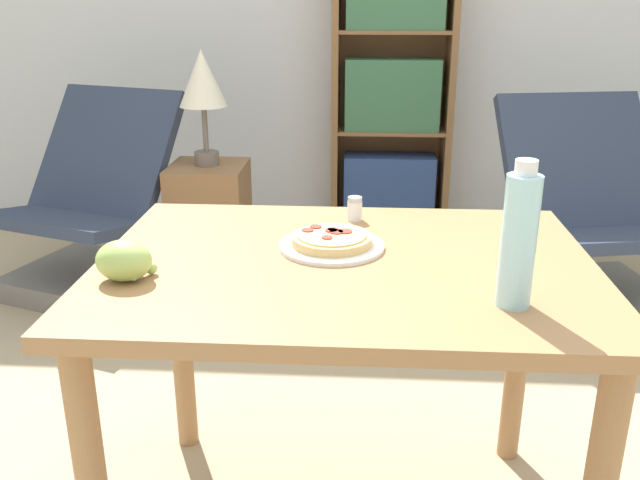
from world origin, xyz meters
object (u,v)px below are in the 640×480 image
Objects in this scene: grape_bunch at (125,261)px; lounge_chair_far at (587,243)px; bookshelf at (392,90)px; salt_shaker at (355,209)px; lounge_chair_near at (90,228)px; drink_bottle at (519,239)px; pizza_on_plate at (332,242)px; table_lamp at (203,84)px; side_table at (211,224)px.

lounge_chair_far reaches higher than grape_bunch.
bookshelf is at bearing 116.27° from lounge_chair_far.
salt_shaker is 0.07× the size of lounge_chair_near.
drink_bottle is at bearing -29.02° from lounge_chair_near.
grape_bunch reaches higher than pizza_on_plate.
pizza_on_plate is 1.75m from lounge_chair_far.
lounge_chair_near is at bearing -169.12° from table_lamp.
table_lamp is at bearing 117.89° from salt_shaker.
grape_bunch is at bearing -103.55° from bookshelf.
salt_shaker is at bearing 121.65° from drink_bottle.
grape_bunch is 0.77m from drink_bottle.
pizza_on_plate is 0.46m from drink_bottle.
pizza_on_plate is at bearing 27.41° from grape_bunch.
pizza_on_plate is 0.26× the size of lounge_chair_near.
bookshelf reaches higher than lounge_chair_near.
table_lamp is at bearing -133.29° from bookshelf.
pizza_on_plate is at bearing -67.09° from side_table.
table_lamp is (-0.00, 0.00, 0.64)m from side_table.
bookshelf is (0.22, 2.41, 0.03)m from pizza_on_plate.
lounge_chair_far is 1.79m from table_lamp.
grape_bunch is 1.73m from table_lamp.
bookshelf is 1.26m from table_lamp.
drink_bottle reaches higher than pizza_on_plate.
table_lamp is (-0.98, 1.78, 0.05)m from drink_bottle.
bookshelf is at bearing 92.71° from drink_bottle.
grape_bunch is at bearing 174.76° from drink_bottle.
salt_shaker is (-0.30, 0.49, -0.10)m from drink_bottle.
drink_bottle is 0.58m from salt_shaker.
salt_shaker is at bearing 42.60° from grape_bunch.
side_table is 1.12× the size of table_lamp.
lounge_chair_far reaches higher than salt_shaker.
lounge_chair_near and lounge_chair_far have the same top height.
salt_shaker is (0.05, 0.21, 0.02)m from pizza_on_plate.
lounge_chair_far is 1.74× the size of table_lamp.
bookshelf reaches higher than side_table.
grape_bunch is 2.70m from bookshelf.
bookshelf reaches higher than lounge_chair_far.
table_lamp is (-0.63, 1.50, 0.17)m from pizza_on_plate.
pizza_on_plate is 3.93× the size of salt_shaker.
side_table is at bearing 117.89° from salt_shaker.
drink_bottle is at bearing -5.24° from grape_bunch.
pizza_on_plate is 0.27× the size of lounge_chair_far.
pizza_on_plate is 1.69m from side_table.
salt_shaker is 1.54m from side_table.
grape_bunch is at bearing -82.47° from table_lamp.
grape_bunch is 0.20× the size of side_table.
lounge_chair_near is at bearing -143.95° from bookshelf.
table_lamp is at bearing 112.91° from pizza_on_plate.
pizza_on_plate is 1.64m from table_lamp.
bookshelf is 2.94× the size of side_table.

